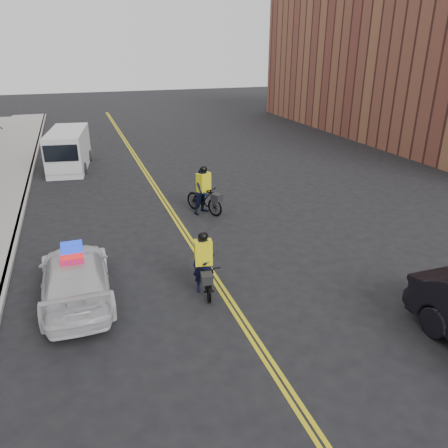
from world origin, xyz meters
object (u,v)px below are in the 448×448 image
cyclist_near (204,271)px  cyclist_far (204,195)px  cargo_van (68,150)px  police_cruiser (75,277)px

cyclist_near → cyclist_far: size_ratio=0.96×
cargo_van → cyclist_far: size_ratio=2.61×
cyclist_near → police_cruiser: bearing=176.4°
cargo_van → cyclist_near: size_ratio=2.72×
police_cruiser → cargo_van: 14.55m
cyclist_near → cyclist_far: bearing=82.5°
police_cruiser → cyclist_far: bearing=-135.1°
cargo_van → cyclist_far: bearing=-52.5°
cyclist_near → cyclist_far: (1.80, 6.04, 0.16)m
cargo_van → cyclist_near: bearing=-69.3°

